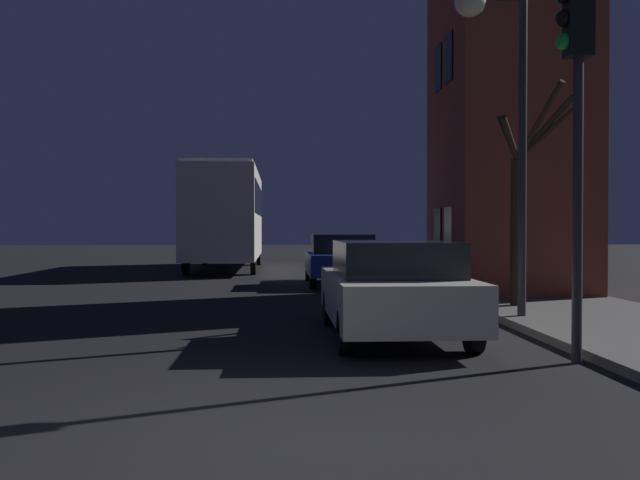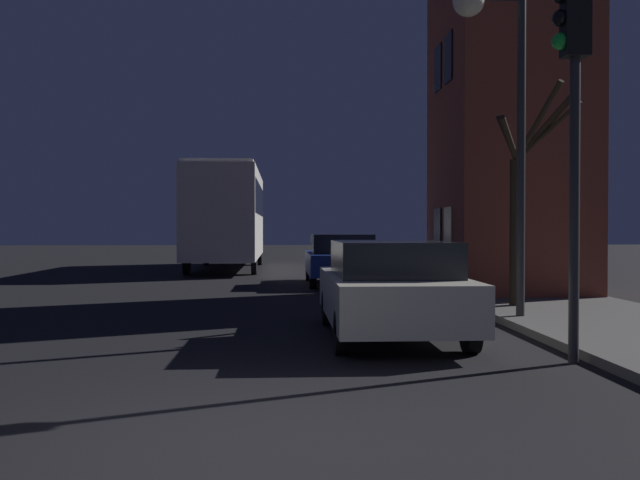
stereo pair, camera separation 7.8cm
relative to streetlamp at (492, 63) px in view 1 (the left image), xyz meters
The scene contains 8 objects.
ground_plane 8.72m from the streetlamp, 120.06° to the right, with size 120.00×120.00×0.00m, color black.
brick_building 5.35m from the streetlamp, 69.07° to the left, with size 3.33×4.10×10.22m.
streetlamp is the anchor object (origin of this frame).
traffic_light 3.71m from the streetlamp, 91.17° to the right, with size 0.43×0.24×4.50m.
bare_tree 2.85m from the streetlamp, 55.17° to the left, with size 1.54×2.08×4.09m.
bus 16.79m from the streetlamp, 109.50° to the left, with size 2.48×9.63×3.81m.
car_near_lane 4.34m from the streetlamp, 142.18° to the right, with size 1.83×4.25×1.41m.
car_mid_lane 9.12m from the streetlamp, 102.56° to the left, with size 1.86×4.21×1.42m.
Camera 1 is at (0.23, -5.18, 1.61)m, focal length 40.00 mm.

